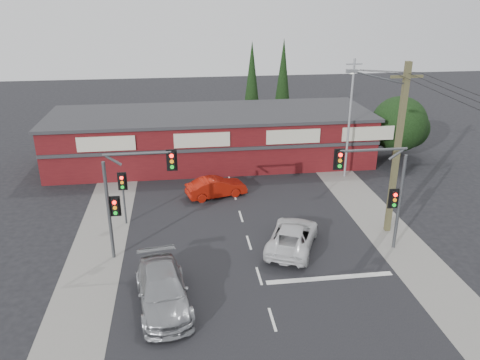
{
  "coord_description": "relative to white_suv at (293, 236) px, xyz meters",
  "views": [
    {
      "loc": [
        -3.63,
        -20.7,
        13.34
      ],
      "look_at": [
        -0.46,
        3.0,
        3.75
      ],
      "focal_mm": 35.0,
      "sensor_mm": 36.0,
      "label": 1
    }
  ],
  "objects": [
    {
      "name": "road_strip",
      "position": [
        -2.34,
        3.24,
        -0.7
      ],
      "size": [
        14.0,
        70.0,
        0.01
      ],
      "primitive_type": "cube",
      "color": "black",
      "rests_on": "ground"
    },
    {
      "name": "traffic_mast_right",
      "position": [
        4.53,
        -0.76,
        3.24
      ],
      "size": [
        3.96,
        0.27,
        5.97
      ],
      "color": "#47494C",
      "rests_on": "ground"
    },
    {
      "name": "verge_left",
      "position": [
        -10.84,
        3.24,
        -0.7
      ],
      "size": [
        3.0,
        70.0,
        0.02
      ],
      "primitive_type": "cube",
      "color": "gray",
      "rests_on": "ground"
    },
    {
      "name": "conifer_near",
      "position": [
        1.16,
        22.24,
        4.77
      ],
      "size": [
        1.8,
        1.8,
        9.25
      ],
      "color": "#2D2116",
      "rests_on": "ground"
    },
    {
      "name": "traffic_mast_left",
      "position": [
        -8.76,
        0.24,
        3.22
      ],
      "size": [
        3.77,
        0.27,
        5.97
      ],
      "color": "#47494C",
      "rests_on": "ground"
    },
    {
      "name": "conifer_far",
      "position": [
        4.66,
        24.24,
        4.77
      ],
      "size": [
        1.8,
        1.8,
        9.25
      ],
      "color": "#2D2116",
      "rests_on": "ground"
    },
    {
      "name": "steel_pole",
      "position": [
        6.66,
        10.24,
        4.0
      ],
      "size": [
        1.2,
        0.16,
        9.0
      ],
      "color": "gray",
      "rests_on": "ground"
    },
    {
      "name": "stop_line",
      "position": [
        1.16,
        -3.26,
        -0.69
      ],
      "size": [
        6.5,
        0.35,
        0.01
      ],
      "primitive_type": "cube",
      "color": "silver",
      "rests_on": "ground"
    },
    {
      "name": "tree_cluster",
      "position": [
        12.35,
        13.68,
        2.19
      ],
      "size": [
        5.9,
        5.1,
        5.5
      ],
      "color": "#2D2116",
      "rests_on": "ground"
    },
    {
      "name": "white_suv",
      "position": [
        0.0,
        0.0,
        0.0
      ],
      "size": [
        4.21,
        5.59,
        1.41
      ],
      "primitive_type": "imported",
      "rotation": [
        0.0,
        0.0,
        2.72
      ],
      "color": "silver",
      "rests_on": "ground"
    },
    {
      "name": "pedestal_signal",
      "position": [
        -9.54,
        4.25,
        1.7
      ],
      "size": [
        0.55,
        0.27,
        3.38
      ],
      "color": "#47494C",
      "rests_on": "ground"
    },
    {
      "name": "silver_suv",
      "position": [
        -7.09,
        -4.32,
        0.09
      ],
      "size": [
        2.96,
        5.75,
        1.59
      ],
      "primitive_type": "imported",
      "rotation": [
        0.0,
        0.0,
        0.14
      ],
      "color": "#989A9D",
      "rests_on": "ground"
    },
    {
      "name": "ground",
      "position": [
        -2.34,
        -1.76,
        -0.71
      ],
      "size": [
        120.0,
        120.0,
        0.0
      ],
      "primitive_type": "plane",
      "color": "black",
      "rests_on": "ground"
    },
    {
      "name": "shop_building",
      "position": [
        -3.33,
        15.23,
        1.43
      ],
      "size": [
        27.3,
        8.4,
        4.22
      ],
      "color": "#4A0E12",
      "rests_on": "ground"
    },
    {
      "name": "red_sedan",
      "position": [
        -3.63,
        7.66,
        -0.01
      ],
      "size": [
        4.44,
        2.48,
        1.39
      ],
      "primitive_type": "imported",
      "rotation": [
        0.0,
        0.0,
        1.83
      ],
      "color": "#971509",
      "rests_on": "ground"
    },
    {
      "name": "lane_dashes",
      "position": [
        -2.34,
        0.82,
        -0.69
      ],
      "size": [
        0.12,
        42.76,
        0.01
      ],
      "color": "silver",
      "rests_on": "ground"
    },
    {
      "name": "power_lines",
      "position": [
        6.14,
        -4.23,
        8.33
      ],
      "size": [
        2.01,
        29.0,
        1.22
      ],
      "color": "black",
      "rests_on": "ground"
    },
    {
      "name": "verge_right",
      "position": [
        6.16,
        3.24,
        -0.7
      ],
      "size": [
        3.0,
        70.0,
        0.02
      ],
      "primitive_type": "cube",
      "color": "gray",
      "rests_on": "ground"
    },
    {
      "name": "utility_pole",
      "position": [
        6.03,
        1.23,
        4.69
      ],
      "size": [
        4.38,
        0.59,
        10.0
      ],
      "color": "brown",
      "rests_on": "ground"
    }
  ]
}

